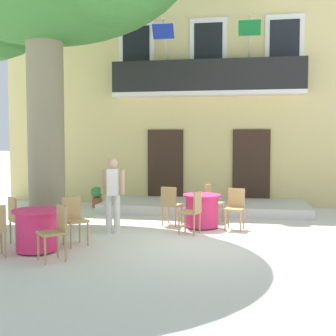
# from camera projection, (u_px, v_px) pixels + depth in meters

# --- Properties ---
(ground_plane) EXTENTS (120.00, 120.00, 0.00)m
(ground_plane) POSITION_uv_depth(u_px,v_px,m) (195.00, 243.00, 8.69)
(ground_plane) COLOR silver
(building_facade) EXTENTS (13.00, 5.09, 7.50)m
(building_facade) POSITION_uv_depth(u_px,v_px,m) (213.00, 89.00, 15.35)
(building_facade) COLOR #DBC67F
(building_facade) RESTS_ON ground
(entrance_step_platform) EXTENTS (5.68, 2.16, 0.25)m
(entrance_step_platform) POSITION_uv_depth(u_px,v_px,m) (204.00, 206.00, 12.57)
(entrance_step_platform) COLOR silver
(entrance_step_platform) RESTS_ON ground
(cafe_table_near_tree) EXTENTS (0.86, 0.86, 0.76)m
(cafe_table_near_tree) POSITION_uv_depth(u_px,v_px,m) (37.00, 230.00, 7.99)
(cafe_table_near_tree) COLOR #E52D66
(cafe_table_near_tree) RESTS_ON ground
(cafe_chair_near_tree_0) EXTENTS (0.57, 0.57, 0.91)m
(cafe_chair_near_tree_0) POSITION_uv_depth(u_px,v_px,m) (18.00, 217.00, 8.53)
(cafe_chair_near_tree_0) COLOR tan
(cafe_chair_near_tree_0) RESTS_ON ground
(cafe_chair_near_tree_2) EXTENTS (0.57, 0.57, 0.91)m
(cafe_chair_near_tree_2) POSITION_uv_depth(u_px,v_px,m) (56.00, 229.00, 7.41)
(cafe_chair_near_tree_2) COLOR tan
(cafe_chair_near_tree_2) RESTS_ON ground
(cafe_chair_near_tree_3) EXTENTS (0.57, 0.57, 0.91)m
(cafe_chair_near_tree_3) POSITION_uv_depth(u_px,v_px,m) (74.00, 217.00, 8.49)
(cafe_chair_near_tree_3) COLOR tan
(cafe_chair_near_tree_3) RESTS_ON ground
(cafe_table_middle) EXTENTS (0.86, 0.86, 0.76)m
(cafe_table_middle) POSITION_uv_depth(u_px,v_px,m) (202.00, 211.00, 10.14)
(cafe_table_middle) COLOR #E52D66
(cafe_table_middle) RESTS_ON ground
(cafe_chair_middle_0) EXTENTS (0.49, 0.49, 0.91)m
(cafe_chair_middle_0) POSITION_uv_depth(u_px,v_px,m) (171.00, 203.00, 10.39)
(cafe_chair_middle_0) COLOR tan
(cafe_chair_middle_0) RESTS_ON ground
(cafe_chair_middle_1) EXTENTS (0.49, 0.49, 0.91)m
(cafe_chair_middle_1) POSITION_uv_depth(u_px,v_px,m) (193.00, 210.00, 9.42)
(cafe_chair_middle_1) COLOR tan
(cafe_chair_middle_1) RESTS_ON ground
(cafe_chair_middle_2) EXTENTS (0.47, 0.47, 0.91)m
(cafe_chair_middle_2) POSITION_uv_depth(u_px,v_px,m) (235.00, 206.00, 9.95)
(cafe_chair_middle_2) COLOR tan
(cafe_chair_middle_2) RESTS_ON ground
(cafe_chair_middle_3) EXTENTS (0.50, 0.50, 0.91)m
(cafe_chair_middle_3) POSITION_uv_depth(u_px,v_px,m) (211.00, 200.00, 10.83)
(cafe_chair_middle_3) COLOR tan
(cafe_chair_middle_3) RESTS_ON ground
(ground_planter_left) EXTENTS (0.37, 0.37, 0.61)m
(ground_planter_left) POSITION_uv_depth(u_px,v_px,m) (97.00, 196.00, 13.20)
(ground_planter_left) COLOR #995638
(ground_planter_left) RESTS_ON ground
(pedestrian_mid_plaza) EXTENTS (0.53, 0.38, 1.61)m
(pedestrian_mid_plaza) POSITION_uv_depth(u_px,v_px,m) (113.00, 191.00, 9.54)
(pedestrian_mid_plaza) COLOR silver
(pedestrian_mid_plaza) RESTS_ON ground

